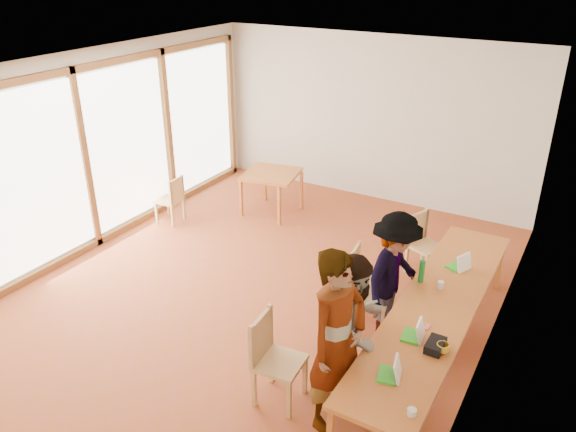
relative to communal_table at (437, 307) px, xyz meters
name	(u,v)px	position (x,y,z in m)	size (l,w,h in m)	color
ground	(252,295)	(-2.50, 0.06, -0.70)	(8.00, 8.00, 0.00)	#9A4325
wall_back	(372,119)	(-2.50, 4.06, 0.80)	(6.00, 0.10, 3.00)	beige
wall_right	(497,253)	(0.50, 0.06, 0.80)	(0.10, 8.00, 3.00)	beige
window_wall	(84,155)	(-5.46, 0.06, 0.80)	(0.10, 8.00, 3.00)	white
ceiling	(245,71)	(-2.50, 0.06, 2.32)	(6.00, 8.00, 0.04)	white
communal_table	(437,307)	(0.00, 0.00, 0.00)	(0.80, 4.00, 0.75)	#C6642C
side_table	(271,177)	(-3.69, 2.51, -0.03)	(0.90, 0.90, 0.75)	#C6642C
chair_near	(270,349)	(-1.27, -1.44, -0.10)	(0.50, 0.50, 0.52)	tan
chair_mid	(365,289)	(-0.93, 0.19, -0.18)	(0.48, 0.48, 0.46)	tan
chair_far	(360,270)	(-1.17, 0.62, -0.20)	(0.43, 0.43, 0.44)	tan
chair_empty	(421,236)	(-0.76, 1.85, -0.15)	(0.55, 0.55, 0.48)	tan
chair_spare	(173,195)	(-4.91, 1.30, -0.20)	(0.41, 0.41, 0.44)	tan
person_near	(337,342)	(-0.56, -1.39, 0.25)	(0.69, 0.46, 1.90)	gray
person_mid	(356,327)	(-0.57, -0.92, 0.11)	(0.79, 0.62, 1.63)	gray
person_far	(394,276)	(-0.60, 0.24, 0.10)	(1.03, 0.59, 1.60)	gray
laptop_near	(392,372)	(-0.02, -1.36, 0.10)	(0.25, 0.27, 0.20)	green
laptop_mid	(416,333)	(-0.02, -0.71, 0.10)	(0.23, 0.26, 0.20)	green
laptop_far	(461,265)	(0.02, 0.88, 0.11)	(0.30, 0.31, 0.21)	green
yellow_mug	(443,348)	(0.28, -0.79, 0.10)	(0.13, 0.13, 0.10)	yellow
green_bottle	(422,271)	(-0.30, 0.34, 0.19)	(0.07, 0.07, 0.28)	#16782A
clear_glass	(441,285)	(-0.06, 0.32, 0.09)	(0.07, 0.07, 0.09)	silver
condiment_cup	(412,412)	(0.29, -1.72, 0.08)	(0.08, 0.08, 0.06)	white
pink_phone	(427,327)	(0.03, -0.48, 0.05)	(0.05, 0.10, 0.01)	#DC4F60
black_pouch	(435,345)	(0.21, -0.78, 0.09)	(0.16, 0.26, 0.09)	black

